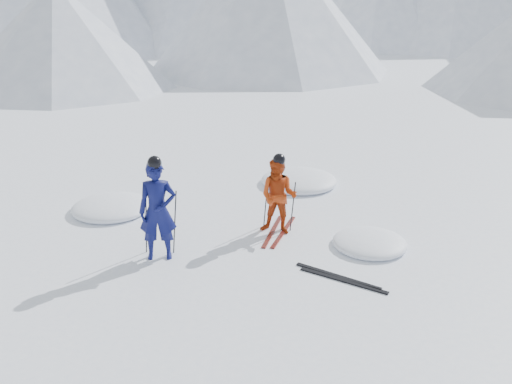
# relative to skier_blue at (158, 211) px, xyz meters

# --- Properties ---
(ground) EXTENTS (160.00, 160.00, 0.00)m
(ground) POSITION_rel_skier_blue_xyz_m (3.18, 0.47, -0.99)
(ground) COLOR white
(ground) RESTS_ON ground
(skier_blue) EXTENTS (0.81, 0.62, 1.97)m
(skier_blue) POSITION_rel_skier_blue_xyz_m (0.00, 0.00, 0.00)
(skier_blue) COLOR #0C104A
(skier_blue) RESTS_ON ground
(skier_red) EXTENTS (0.90, 0.75, 1.67)m
(skier_red) POSITION_rel_skier_blue_xyz_m (2.19, 1.47, -0.15)
(skier_red) COLOR #AD340D
(skier_red) RESTS_ON ground
(pole_blue_left) EXTENTS (0.13, 0.09, 1.31)m
(pole_blue_left) POSITION_rel_skier_blue_xyz_m (-0.30, 0.15, -0.33)
(pole_blue_left) COLOR black
(pole_blue_left) RESTS_ON ground
(pole_blue_right) EXTENTS (0.13, 0.08, 1.31)m
(pole_blue_right) POSITION_rel_skier_blue_xyz_m (0.25, 0.25, -0.33)
(pole_blue_right) COLOR black
(pole_blue_right) RESTS_ON ground
(pole_red_left) EXTENTS (0.11, 0.09, 1.11)m
(pole_red_left) POSITION_rel_skier_blue_xyz_m (1.89, 1.72, -0.43)
(pole_red_left) COLOR black
(pole_red_left) RESTS_ON ground
(pole_red_right) EXTENTS (0.11, 0.08, 1.11)m
(pole_red_right) POSITION_rel_skier_blue_xyz_m (2.49, 1.62, -0.43)
(pole_red_right) COLOR black
(pole_red_right) RESTS_ON ground
(ski_worn_left) EXTENTS (0.30, 1.70, 0.03)m
(ski_worn_left) POSITION_rel_skier_blue_xyz_m (2.07, 1.47, -0.97)
(ski_worn_left) COLOR black
(ski_worn_left) RESTS_ON ground
(ski_worn_right) EXTENTS (0.42, 1.69, 0.03)m
(ski_worn_right) POSITION_rel_skier_blue_xyz_m (2.31, 1.47, -0.97)
(ski_worn_right) COLOR black
(ski_worn_right) RESTS_ON ground
(ski_loose_a) EXTENTS (1.56, 0.85, 0.03)m
(ski_loose_a) POSITION_rel_skier_blue_xyz_m (3.45, -0.35, -0.97)
(ski_loose_a) COLOR black
(ski_loose_a) RESTS_ON ground
(ski_loose_b) EXTENTS (1.58, 0.79, 0.03)m
(ski_loose_b) POSITION_rel_skier_blue_xyz_m (3.55, -0.50, -0.97)
(ski_loose_b) COLOR black
(ski_loose_b) RESTS_ON ground
(snow_lumps) EXTENTS (7.68, 5.43, 0.45)m
(snow_lumps) POSITION_rel_skier_blue_xyz_m (1.30, 3.13, -0.99)
(snow_lumps) COLOR white
(snow_lumps) RESTS_ON ground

